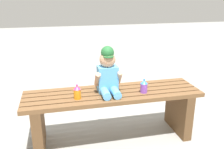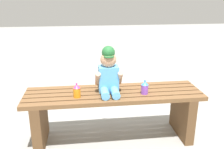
% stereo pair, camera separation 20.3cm
% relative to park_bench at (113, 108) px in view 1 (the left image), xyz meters
% --- Properties ---
extents(ground_plane, '(16.00, 16.00, 0.00)m').
position_rel_park_bench_xyz_m(ground_plane, '(0.00, -0.00, -0.31)').
color(ground_plane, '#999993').
extents(park_bench, '(1.54, 0.41, 0.46)m').
position_rel_park_bench_xyz_m(park_bench, '(0.00, 0.00, 0.00)').
color(park_bench, brown).
rests_on(park_bench, ground_plane).
extents(child_figure, '(0.23, 0.27, 0.40)m').
position_rel_park_bench_xyz_m(child_figure, '(-0.04, 0.01, 0.33)').
color(child_figure, '#59A5E5').
rests_on(child_figure, park_bench).
extents(sippy_cup_left, '(0.06, 0.06, 0.12)m').
position_rel_park_bench_xyz_m(sippy_cup_left, '(-0.32, -0.07, 0.21)').
color(sippy_cup_left, orange).
rests_on(sippy_cup_left, park_bench).
extents(sippy_cup_right, '(0.06, 0.06, 0.12)m').
position_rel_park_bench_xyz_m(sippy_cup_right, '(0.26, -0.07, 0.21)').
color(sippy_cup_right, '#8C4CCC').
rests_on(sippy_cup_right, park_bench).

